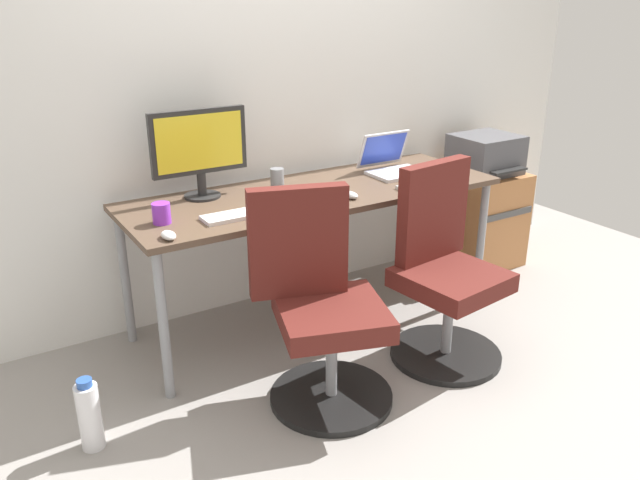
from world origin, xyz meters
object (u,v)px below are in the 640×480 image
(side_cabinet, at_px, (479,218))
(desktop_monitor, at_px, (199,147))
(coffee_mug, at_px, (161,213))
(open_laptop, at_px, (392,163))
(printer, at_px, (486,154))
(office_chair_right, at_px, (444,273))
(office_chair_left, at_px, (320,309))
(water_bottle_on_floor, at_px, (89,415))

(side_cabinet, bearing_deg, desktop_monitor, 177.28)
(coffee_mug, bearing_deg, open_laptop, 5.79)
(printer, bearing_deg, office_chair_right, -143.31)
(printer, relative_size, open_laptop, 1.29)
(office_chair_left, relative_size, coffee_mug, 10.22)
(office_chair_left, xyz_separation_m, open_laptop, (0.90, 0.69, 0.36))
(desktop_monitor, bearing_deg, side_cabinet, -2.72)
(water_bottle_on_floor, bearing_deg, side_cabinet, 12.09)
(office_chair_left, height_order, water_bottle_on_floor, office_chair_left)
(printer, bearing_deg, coffee_mug, -175.30)
(office_chair_right, distance_m, printer, 1.26)
(office_chair_left, distance_m, office_chair_right, 0.70)
(coffee_mug, bearing_deg, side_cabinet, 4.73)
(printer, relative_size, water_bottle_on_floor, 1.29)
(office_chair_left, relative_size, water_bottle_on_floor, 3.03)
(office_chair_right, distance_m, water_bottle_on_floor, 1.67)
(coffee_mug, bearing_deg, desktop_monitor, 41.90)
(side_cabinet, bearing_deg, open_laptop, -177.17)
(printer, bearing_deg, side_cabinet, 90.00)
(office_chair_right, xyz_separation_m, open_laptop, (0.21, 0.69, 0.36))
(office_chair_right, bearing_deg, printer, 36.69)
(printer, distance_m, open_laptop, 0.77)
(desktop_monitor, bearing_deg, water_bottle_on_floor, -139.92)
(water_bottle_on_floor, height_order, desktop_monitor, desktop_monitor)
(office_chair_left, bearing_deg, desktop_monitor, 102.16)
(office_chair_right, relative_size, desktop_monitor, 1.96)
(printer, distance_m, water_bottle_on_floor, 2.74)
(office_chair_right, bearing_deg, side_cabinet, 36.73)
(side_cabinet, height_order, desktop_monitor, desktop_monitor)
(desktop_monitor, distance_m, coffee_mug, 0.45)
(water_bottle_on_floor, distance_m, coffee_mug, 0.88)
(office_chair_left, bearing_deg, printer, 23.59)
(printer, distance_m, desktop_monitor, 1.87)
(open_laptop, bearing_deg, water_bottle_on_floor, -164.21)
(printer, relative_size, desktop_monitor, 0.83)
(office_chair_right, xyz_separation_m, water_bottle_on_floor, (-1.64, 0.17, -0.28))
(office_chair_left, bearing_deg, water_bottle_on_floor, 169.83)
(printer, relative_size, coffee_mug, 4.35)
(coffee_mug, bearing_deg, office_chair_right, -25.27)
(side_cabinet, relative_size, coffee_mug, 6.61)
(office_chair_right, height_order, coffee_mug, office_chair_right)
(side_cabinet, xyz_separation_m, coffee_mug, (-2.14, -0.18, 0.47))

